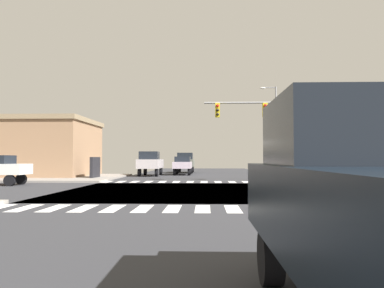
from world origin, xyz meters
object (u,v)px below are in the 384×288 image
street_lamp (274,123)px  pickup_leading_2 (186,162)px  traffic_signal_mast (270,118)px  pickup_crossing_1 (150,163)px  bank_building (7,148)px  sedan_inner_3 (183,164)px

street_lamp → pickup_leading_2: (-9.61, 4.59, -4.17)m
traffic_signal_mast → pickup_crossing_1: bearing=137.4°
traffic_signal_mast → bank_building: traffic_signal_mast is taller
traffic_signal_mast → pickup_leading_2: bearing=112.2°
bank_building → pickup_leading_2: size_ratio=3.33×
pickup_crossing_1 → pickup_leading_2: (3.00, 8.05, 0.00)m
pickup_leading_2 → pickup_crossing_1: bearing=69.6°
street_lamp → sedan_inner_3: bearing=-173.9°
traffic_signal_mast → pickup_crossing_1: size_ratio=1.59×
street_lamp → bank_building: (-25.35, -6.27, -2.84)m
bank_building → pickup_leading_2: bearing=34.6°
traffic_signal_mast → pickup_leading_2: 18.95m
pickup_crossing_1 → sedan_inner_3: 3.86m
traffic_signal_mast → bank_building: (-22.78, 6.43, -1.95)m
bank_building → street_lamp: bearing=13.9°
street_lamp → bank_building: bearing=-166.1°
pickup_leading_2 → sedan_inner_3: size_ratio=1.19×
street_lamp → bank_building: size_ratio=0.55×
street_lamp → sedan_inner_3: 10.60m
traffic_signal_mast → street_lamp: street_lamp is taller
pickup_leading_2 → sedan_inner_3: (0.00, -5.63, -0.17)m
bank_building → sedan_inner_3: 16.65m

